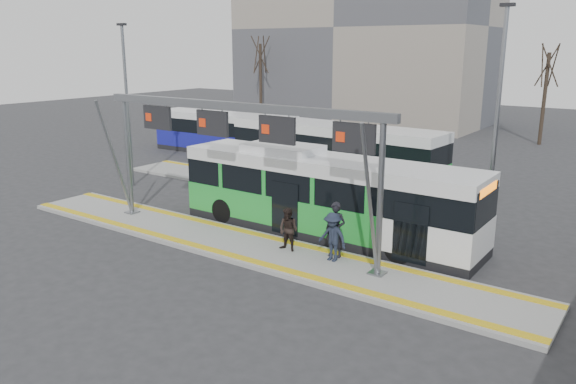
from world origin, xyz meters
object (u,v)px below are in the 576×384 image
at_px(passenger_a, 336,230).
at_px(hero_bus, 325,196).
at_px(gantry, 235,131).
at_px(passenger_b, 288,230).
at_px(passenger_c, 333,237).

bearing_deg(passenger_a, hero_bus, 123.13).
bearing_deg(gantry, hero_bus, 53.89).
distance_m(hero_bus, passenger_a, 2.95).
height_order(gantry, passenger_a, gantry).
relative_size(hero_bus, passenger_a, 6.35).
relative_size(hero_bus, passenger_b, 7.95).
distance_m(gantry, passenger_a, 5.09).
bearing_deg(passenger_b, hero_bus, 92.53).
bearing_deg(hero_bus, passenger_b, -86.56).
relative_size(passenger_a, passenger_c, 1.15).
xyz_separation_m(passenger_a, passenger_c, (0.11, -0.39, -0.13)).
xyz_separation_m(passenger_a, passenger_b, (-1.68, -0.45, -0.20)).
bearing_deg(hero_bus, passenger_c, -53.52).
height_order(gantry, hero_bus, gantry).
relative_size(passenger_b, passenger_c, 0.92).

